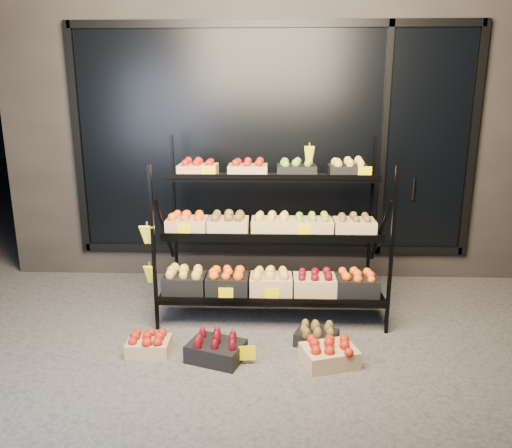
{
  "coord_description": "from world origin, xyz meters",
  "views": [
    {
      "loc": [
        0.01,
        -3.91,
        2.08
      ],
      "look_at": [
        -0.15,
        0.55,
        0.9
      ],
      "focal_mm": 35.0,
      "sensor_mm": 36.0,
      "label": 1
    }
  ],
  "objects_px": {
    "display_rack": "(270,234)",
    "floor_crate_left": "(149,343)",
    "floor_crate_midright": "(329,353)",
    "floor_crate_midleft": "(216,348)"
  },
  "relations": [
    {
      "from": "display_rack",
      "to": "floor_crate_midleft",
      "type": "height_order",
      "value": "display_rack"
    },
    {
      "from": "floor_crate_left",
      "to": "floor_crate_midleft",
      "type": "xyz_separation_m",
      "value": [
        0.56,
        -0.08,
        0.01
      ]
    },
    {
      "from": "floor_crate_midright",
      "to": "display_rack",
      "type": "bearing_deg",
      "value": 99.15
    },
    {
      "from": "floor_crate_midleft",
      "to": "display_rack",
      "type": "bearing_deg",
      "value": 85.17
    },
    {
      "from": "display_rack",
      "to": "floor_crate_left",
      "type": "xyz_separation_m",
      "value": [
        -0.98,
        -0.84,
        -0.7
      ]
    },
    {
      "from": "floor_crate_left",
      "to": "floor_crate_midleft",
      "type": "relative_size",
      "value": 0.68
    },
    {
      "from": "floor_crate_left",
      "to": "floor_crate_midleft",
      "type": "height_order",
      "value": "floor_crate_midleft"
    },
    {
      "from": "floor_crate_left",
      "to": "floor_crate_midright",
      "type": "height_order",
      "value": "floor_crate_midright"
    },
    {
      "from": "display_rack",
      "to": "floor_crate_left",
      "type": "distance_m",
      "value": 1.47
    },
    {
      "from": "floor_crate_midleft",
      "to": "floor_crate_midright",
      "type": "xyz_separation_m",
      "value": [
        0.9,
        -0.04,
        -0.0
      ]
    }
  ]
}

